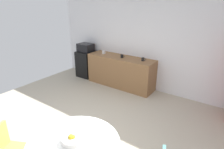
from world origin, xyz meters
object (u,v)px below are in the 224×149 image
Objects in this scene: microwave at (86,48)px; chair_yellow at (5,147)px; mini_fridge at (86,64)px; mug_green at (122,56)px; mug_red at (103,52)px; fruit_bowl at (73,139)px; mug_white at (143,59)px.

microwave is 0.58× the size of chair_yellow.
mini_fridge is 0.56m from microwave.
mug_red is (-0.69, 0.03, 0.00)m from mug_green.
fruit_bowl is (2.70, -3.18, -0.20)m from microwave.
chair_yellow is 1.03m from fruit_bowl.
mug_green is 1.00× the size of mug_red.
microwave is 1.74× the size of fruit_bowl.
fruit_bowl is 3.39m from mug_green.
mug_green is at bearing -1.64° from mini_fridge.
mini_fridge is at bearing 130.31° from fruit_bowl.
mug_green is (1.44, -0.04, -0.04)m from microwave.
microwave is 3.72× the size of mug_red.
microwave is at bearing 0.00° from mini_fridge.
mug_green is (1.44, -0.04, 0.52)m from mini_fridge.
mini_fridge is 6.68× the size of mug_red.
chair_yellow is 6.43× the size of mug_red.
mug_white is (0.27, 3.65, 0.43)m from chair_yellow.
microwave reaches higher than mug_red.
fruit_bowl is 2.14× the size of mug_white.
mug_red is at bearing -0.82° from microwave.
microwave is 4.18m from fruit_bowl.
mug_red reaches higher than chair_yellow.
chair_yellow is 3.79m from mug_red.
mug_white reaches higher than mini_fridge.
fruit_bowl is 3.73m from mug_red.
mug_green is at bearing -2.52° from mug_red.
fruit_bowl reaches higher than chair_yellow.
fruit_bowl is at bearing -58.35° from mug_red.
microwave is 2.07m from mug_white.
fruit_bowl is (2.70, -3.18, 0.36)m from mini_fridge.
mug_white is at bearing 5.92° from mug_green.
mug_red is (-1.33, -0.04, 0.00)m from mug_white.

